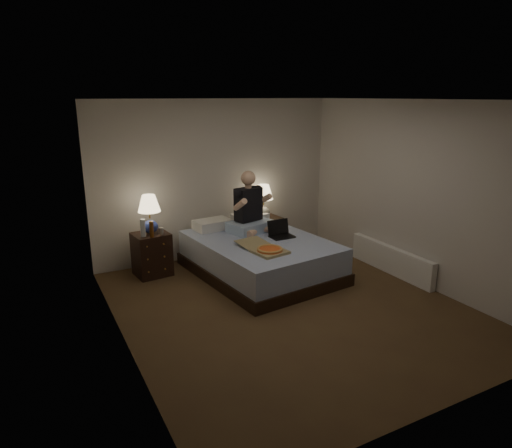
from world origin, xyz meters
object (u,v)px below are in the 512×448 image
beer_bottle_left (152,229)px  person (251,202)px  bed (260,257)px  beer_bottle_right (257,212)px  nightstand_right (266,234)px  water_bottle (143,228)px  lamp_right (263,201)px  nightstand_left (152,254)px  radiator (391,260)px  lamp_left (150,214)px  laptop (282,229)px  soda_can (161,231)px  pizza_box (270,250)px

beer_bottle_left → person: person is taller
bed → beer_bottle_right: beer_bottle_right is taller
nightstand_right → water_bottle: size_ratio=2.29×
lamp_right → water_bottle: (-2.08, -0.30, -0.10)m
nightstand_left → radiator: bearing=-32.9°
lamp_left → laptop: size_ratio=1.65×
water_bottle → nightstand_right: bearing=7.9°
water_bottle → nightstand_left: bearing=37.0°
lamp_right → bed: bearing=-120.8°
nightstand_left → nightstand_right: 2.03m
nightstand_right → soda_can: (-1.89, -0.32, 0.39)m
beer_bottle_right → person: 0.66m
lamp_left → laptop: 1.92m
soda_can → person: 1.39m
water_bottle → lamp_right: bearing=8.1°
pizza_box → beer_bottle_left: bearing=130.5°
lamp_left → soda_can: 0.29m
bed → nightstand_right: (0.61, 0.91, 0.02)m
lamp_left → lamp_right: bearing=5.2°
bed → person: size_ratio=2.29×
bed → soda_can: size_ratio=21.34×
laptop → radiator: bearing=-29.6°
lamp_left → person: size_ratio=0.60×
soda_can → beer_bottle_left: bearing=-154.3°
bed → nightstand_right: size_ratio=3.72×
laptop → pizza_box: 0.72m
lamp_right → laptop: lamp_right is taller
lamp_left → laptop: (1.73, -0.80, -0.26)m
nightstand_left → lamp_left: (0.01, 0.03, 0.60)m
nightstand_left → laptop: bearing=-30.3°
bed → nightstand_left: bearing=147.0°
soda_can → nightstand_left: bearing=138.1°
lamp_left → soda_can: (0.11, -0.14, -0.23)m
nightstand_right → beer_bottle_right: bearing=179.8°
lamp_right → beer_bottle_left: 2.03m
nightstand_left → beer_bottle_left: bearing=-105.0°
lamp_right → beer_bottle_right: 0.22m
bed → lamp_left: size_ratio=3.81×
radiator → beer_bottle_left: bearing=156.5°
nightstand_left → soda_can: bearing=-48.3°
lamp_left → beer_bottle_left: size_ratio=2.43×
bed → nightstand_right: bearing=50.1°
radiator → pizza_box: bearing=171.5°
lamp_left → beer_bottle_left: (-0.04, -0.21, -0.17)m
lamp_left → radiator: lamp_left is taller
nightstand_left → water_bottle: water_bottle is taller
radiator → nightstand_left: bearing=153.5°
soda_can → person: size_ratio=0.11×
nightstand_right → beer_bottle_left: size_ratio=2.49×
nightstand_right → soda_can: bearing=-176.6°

